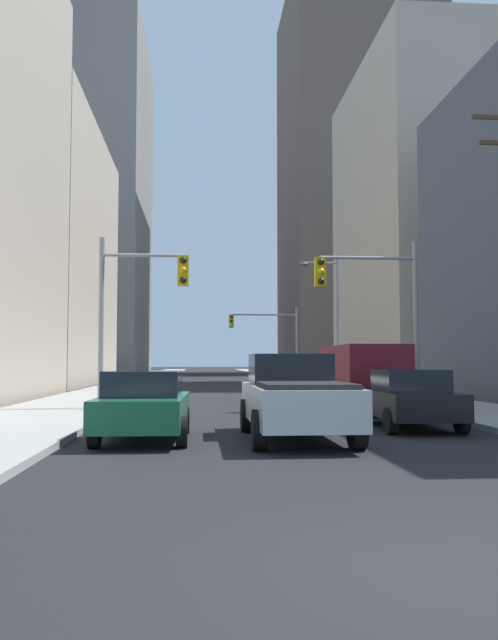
{
  "coord_description": "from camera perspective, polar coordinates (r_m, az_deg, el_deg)",
  "views": [
    {
      "loc": [
        -2.15,
        -5.36,
        1.73
      ],
      "look_at": [
        0.0,
        23.41,
        3.53
      ],
      "focal_mm": 37.25,
      "sensor_mm": 36.0,
      "label": 1
    }
  ],
  "objects": [
    {
      "name": "ground_plane",
      "position": [
        6.03,
        17.95,
        -20.08
      ],
      "size": [
        400.0,
        400.0,
        0.0
      ],
      "primitive_type": "plane",
      "color": "black"
    },
    {
      "name": "sidewalk_left",
      "position": [
        55.59,
        -9.22,
        -5.23
      ],
      "size": [
        3.97,
        160.0,
        0.15
      ],
      "primitive_type": "cube",
      "color": "#9E9E99",
      "rests_on": "ground"
    },
    {
      "name": "sidewalk_right",
      "position": [
        56.12,
        5.04,
        -5.24
      ],
      "size": [
        3.97,
        160.0,
        0.15
      ],
      "primitive_type": "cube",
      "color": "#9E9E99",
      "rests_on": "ground"
    },
    {
      "name": "pickup_truck_silver",
      "position": [
        14.9,
        3.94,
        -6.62
      ],
      "size": [
        2.2,
        5.41,
        1.9
      ],
      "color": "#B7BABF",
      "rests_on": "ground"
    },
    {
      "name": "cargo_van_maroon",
      "position": [
        22.95,
        9.7,
        -4.62
      ],
      "size": [
        2.16,
        5.23,
        2.26
      ],
      "color": "maroon",
      "rests_on": "ground"
    },
    {
      "name": "sedan_green",
      "position": [
        14.84,
        -9.01,
        -7.23
      ],
      "size": [
        1.95,
        4.25,
        1.52
      ],
      "color": "#195938",
      "rests_on": "ground"
    },
    {
      "name": "sedan_black",
      "position": [
        17.66,
        13.56,
        -6.58
      ],
      "size": [
        1.95,
        4.24,
        1.52
      ],
      "color": "black",
      "rests_on": "ground"
    },
    {
      "name": "sedan_white",
      "position": [
        31.28,
        5.69,
        -5.31
      ],
      "size": [
        1.95,
        4.24,
        1.52
      ],
      "color": "white",
      "rests_on": "ground"
    },
    {
      "name": "traffic_signal_near_left",
      "position": [
        23.19,
        -9.44,
        2.12
      ],
      "size": [
        3.07,
        0.44,
        6.0
      ],
      "color": "gray",
      "rests_on": "ground"
    },
    {
      "name": "traffic_signal_near_right",
      "position": [
        23.89,
        10.54,
        2.04
      ],
      "size": [
        3.71,
        0.44,
        6.0
      ],
      "color": "gray",
      "rests_on": "ground"
    },
    {
      "name": "traffic_signal_far_right",
      "position": [
        52.3,
        1.53,
        -0.95
      ],
      "size": [
        5.46,
        0.44,
        6.0
      ],
      "color": "gray",
      "rests_on": "ground"
    },
    {
      "name": "street_lamp_right",
      "position": [
        37.66,
        7.1,
        0.72
      ],
      "size": [
        2.27,
        0.32,
        7.5
      ],
      "color": "gray",
      "rests_on": "ground"
    },
    {
      "name": "building_left_far_tower",
      "position": [
        96.14,
        -13.49,
        9.49
      ],
      "size": [
        15.22,
        28.16,
        46.57
      ],
      "primitive_type": "cube",
      "color": "gray",
      "rests_on": "ground"
    },
    {
      "name": "building_right_mid_block",
      "position": [
        55.54,
        20.01,
        7.55
      ],
      "size": [
        20.78,
        20.08,
        24.46
      ],
      "primitive_type": "cube",
      "color": "#B7A893",
      "rests_on": "ground"
    },
    {
      "name": "building_right_far_highrise",
      "position": [
        99.91,
        9.14,
        11.67
      ],
      "size": [
        20.15,
        24.33,
        55.83
      ],
      "primitive_type": "cube",
      "color": "#66564C",
      "rests_on": "ground"
    }
  ]
}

